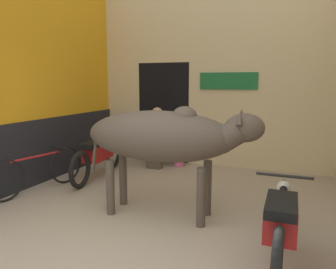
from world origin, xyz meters
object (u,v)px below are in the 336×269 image
Objects in this scene: cow at (165,137)px; shopkeeper_seated at (157,136)px; plastic_stool at (179,156)px; motorcycle_far at (98,155)px; bicycle at (38,171)px; motorcycle_near at (281,223)px.

cow is 1.89× the size of shopkeeper_seated.
shopkeeper_seated reaches higher than plastic_stool.
bicycle is at bearing -113.93° from motorcycle_far.
motorcycle_near is 3.87m from plastic_stool.
shopkeeper_seated is at bearing 130.66° from motorcycle_near.
shopkeeper_seated is at bearing 57.06° from motorcycle_far.
motorcycle_far is 1.56× the size of shopkeeper_seated.
motorcycle_near reaches higher than bicycle.
shopkeeper_seated is at bearing 115.95° from cow.
shopkeeper_seated is (0.70, 1.08, 0.22)m from motorcycle_far.
plastic_stool is (1.11, 1.30, -0.21)m from motorcycle_far.
shopkeeper_seated reaches higher than motorcycle_near.
plastic_stool is (0.41, 0.22, -0.43)m from shopkeeper_seated.
bicycle is 1.39× the size of shopkeeper_seated.
plastic_stool is at bearing 28.77° from shopkeeper_seated.
motorcycle_far is 1.13× the size of bicycle.
shopkeeper_seated is 0.63m from plastic_stool.
cow is at bearing -74.49° from plastic_stool.
shopkeeper_seated is at bearing -151.23° from plastic_stool.
plastic_stool is (-0.68, 2.46, -0.84)m from cow.
bicycle is 4.38× the size of plastic_stool.
cow reaches higher than motorcycle_far.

